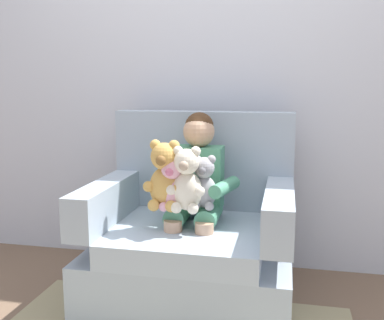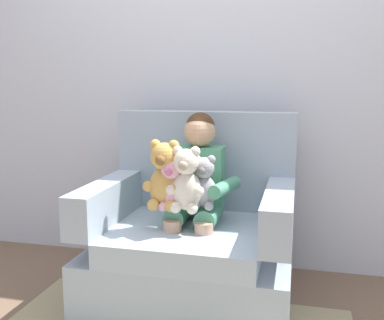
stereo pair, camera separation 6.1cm
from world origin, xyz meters
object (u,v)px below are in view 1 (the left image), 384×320
object	(u,v)px
plush_honey	(165,177)
plush_pink	(172,185)
plush_cream	(187,181)
plush_grey	(204,184)
seated_child	(196,182)
armchair	(193,241)

from	to	relation	value
plush_honey	plush_pink	distance (m)	0.05
plush_cream	plush_grey	xyz separation A→B (m)	(0.07, 0.07, -0.02)
seated_child	plush_grey	world-z (taller)	seated_child
armchair	plush_honey	xyz separation A→B (m)	(-0.11, -0.17, 0.38)
plush_grey	plush_cream	bearing A→B (deg)	-155.00
plush_honey	plush_cream	bearing A→B (deg)	-9.40
armchair	plush_pink	world-z (taller)	armchair
plush_cream	plush_pink	size ratio (longest dim) A/B	1.19
plush_honey	plush_grey	size ratio (longest dim) A/B	1.28
plush_pink	plush_grey	world-z (taller)	same
plush_honey	plush_grey	bearing A→B (deg)	13.22
plush_pink	plush_honey	bearing A→B (deg)	173.18
plush_cream	plush_honey	bearing A→B (deg)	177.48
armchair	plush_honey	size ratio (longest dim) A/B	2.99
plush_honey	seated_child	bearing A→B (deg)	53.92
plush_honey	plush_grey	distance (m)	0.20
plush_cream	plush_grey	bearing A→B (deg)	47.03
seated_child	plush_pink	distance (m)	0.21
plush_pink	plush_cream	bearing A→B (deg)	0.61
plush_honey	plush_pink	bearing A→B (deg)	-14.21
plush_pink	plush_grey	size ratio (longest dim) A/B	1.00
plush_cream	armchair	bearing A→B (deg)	97.38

